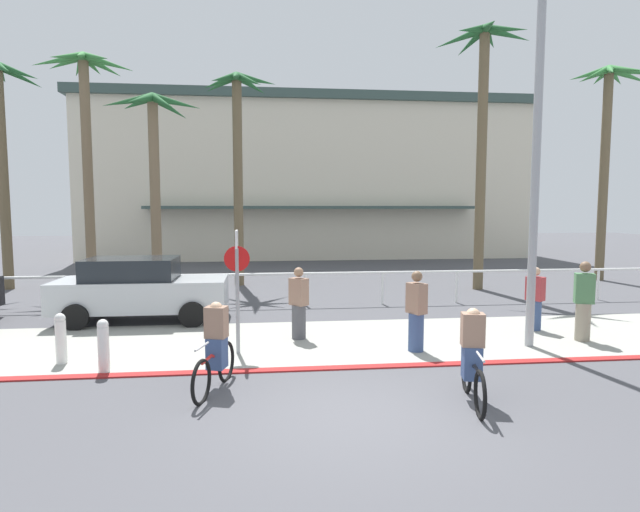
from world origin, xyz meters
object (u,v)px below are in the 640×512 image
(stop_sign_bike_lane, at_px, (237,274))
(palm_tree_2, at_px, (154,143))
(palm_tree_1, at_px, (85,111))
(palm_tree_5, at_px, (609,118))
(cyclist_red_0, at_px, (216,349))
(bollard_3, at_px, (103,345))
(palm_tree_4, at_px, (483,100))
(bollard_2, at_px, (61,338))
(pedestrian_2, at_px, (299,306))
(pedestrian_0, at_px, (416,315))
(cyclist_black_1, at_px, (473,358))
(pedestrian_1, at_px, (584,304))
(pedestrian_3, at_px, (535,302))
(palm_tree_3, at_px, (237,128))
(streetlight_curb, at_px, (542,146))

(stop_sign_bike_lane, bearing_deg, palm_tree_2, 110.76)
(palm_tree_1, bearing_deg, palm_tree_5, -1.01)
(palm_tree_2, xyz_separation_m, cyclist_red_0, (2.98, -10.67, -4.58))
(bollard_3, relative_size, palm_tree_4, 0.11)
(palm_tree_2, bearing_deg, palm_tree_5, 2.66)
(palm_tree_1, bearing_deg, bollard_2, -75.94)
(stop_sign_bike_lane, bearing_deg, palm_tree_5, 32.96)
(bollard_3, distance_m, pedestrian_2, 4.25)
(bollard_2, distance_m, bollard_3, 1.17)
(palm_tree_5, bearing_deg, pedestrian_0, -138.21)
(stop_sign_bike_lane, bearing_deg, pedestrian_2, 38.48)
(palm_tree_2, height_order, cyclist_black_1, palm_tree_2)
(pedestrian_1, bearing_deg, pedestrian_3, 116.53)
(stop_sign_bike_lane, relative_size, palm_tree_3, 0.32)
(pedestrian_3, bearing_deg, pedestrian_0, -156.22)
(pedestrian_3, bearing_deg, pedestrian_1, -63.47)
(pedestrian_1, bearing_deg, bollard_2, -177.41)
(palm_tree_3, distance_m, cyclist_red_0, 12.93)
(streetlight_curb, distance_m, palm_tree_2, 13.10)
(palm_tree_1, height_order, palm_tree_4, palm_tree_4)
(streetlight_curb, height_order, cyclist_red_0, streetlight_curb)
(streetlight_curb, distance_m, pedestrian_2, 6.22)
(pedestrian_2, bearing_deg, palm_tree_2, 121.37)
(palm_tree_2, xyz_separation_m, cyclist_black_1, (7.00, -11.66, -4.58))
(pedestrian_3, bearing_deg, palm_tree_1, 146.89)
(palm_tree_4, bearing_deg, stop_sign_bike_lane, -137.69)
(cyclist_red_0, height_order, pedestrian_3, pedestrian_3)
(palm_tree_3, xyz_separation_m, pedestrian_2, (1.70, -8.63, -5.26))
(bollard_2, bearing_deg, bollard_3, -33.64)
(palm_tree_3, distance_m, pedestrian_2, 10.25)
(pedestrian_1, bearing_deg, pedestrian_0, -174.08)
(bollard_2, relative_size, pedestrian_0, 0.58)
(palm_tree_2, height_order, palm_tree_5, palm_tree_5)
(stop_sign_bike_lane, bearing_deg, bollard_2, -174.24)
(stop_sign_bike_lane, bearing_deg, palm_tree_3, 92.16)
(bollard_3, relative_size, palm_tree_3, 0.12)
(stop_sign_bike_lane, relative_size, palm_tree_1, 0.30)
(pedestrian_0, height_order, pedestrian_3, pedestrian_0)
(bollard_3, bearing_deg, cyclist_red_0, -27.53)
(pedestrian_0, bearing_deg, streetlight_curb, -2.58)
(streetlight_curb, bearing_deg, bollard_3, -175.89)
(pedestrian_3, bearing_deg, palm_tree_3, 131.69)
(palm_tree_3, bearing_deg, pedestrian_0, -67.77)
(palm_tree_3, bearing_deg, cyclist_black_1, -72.16)
(cyclist_black_1, bearing_deg, pedestrian_3, 52.01)
(cyclist_red_0, bearing_deg, streetlight_curb, 14.76)
(stop_sign_bike_lane, xyz_separation_m, cyclist_black_1, (3.74, -3.08, -0.98))
(pedestrian_1, bearing_deg, palm_tree_4, 84.37)
(palm_tree_2, distance_m, cyclist_black_1, 14.35)
(palm_tree_1, bearing_deg, palm_tree_2, -24.17)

